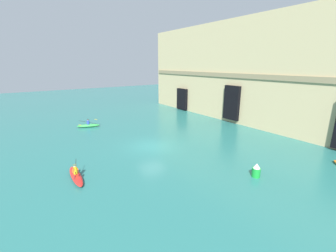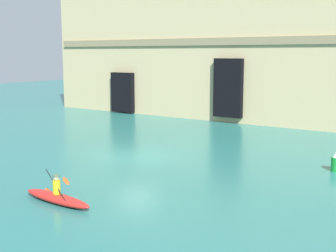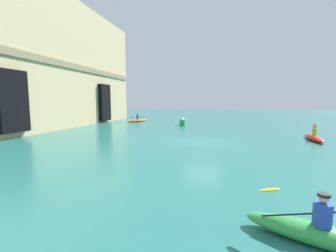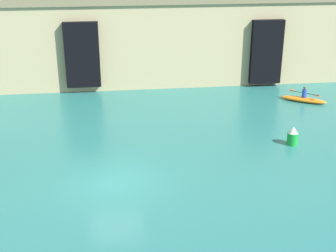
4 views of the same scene
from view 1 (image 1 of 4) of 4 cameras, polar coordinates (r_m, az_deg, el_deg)
ground_plane at (r=22.74m, az=-4.22°, el=-5.16°), size 120.00×120.00×0.00m
cliff_bluff at (r=34.24m, az=21.49°, el=12.53°), size 40.59×7.20×13.76m
kayak_green at (r=31.16m, az=-19.57°, el=0.16°), size 1.61×2.93×1.07m
kayak_red at (r=17.91m, az=-22.34°, el=-11.55°), size 3.51×0.85×1.16m
marker_buoy at (r=17.90m, az=21.51°, el=-10.49°), size 0.60×0.60×1.05m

